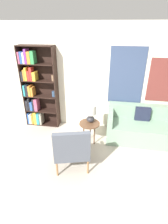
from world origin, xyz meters
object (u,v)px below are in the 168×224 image
object	(u,v)px
couch	(141,127)
side_table	(90,125)
armchair	(72,148)
bookshelf	(36,90)
table_lamp	(91,112)

from	to	relation	value
couch	side_table	size ratio (longest dim) A/B	3.18
armchair	couch	world-z (taller)	armchair
bookshelf	side_table	distance (m)	1.79
couch	side_table	distance (m)	1.32
bookshelf	table_lamp	xyz separation A→B (m)	(1.58, -0.57, -0.24)
bookshelf	side_table	bearing A→B (deg)	-22.21
armchair	side_table	size ratio (longest dim) A/B	1.78
side_table	couch	bearing A→B (deg)	16.60
bookshelf	table_lamp	bearing A→B (deg)	-19.97
armchair	table_lamp	xyz separation A→B (m)	(0.21, 1.04, 0.27)
side_table	armchair	bearing A→B (deg)	-101.73
armchair	table_lamp	world-z (taller)	table_lamp
bookshelf	couch	world-z (taller)	bookshelf
table_lamp	side_table	bearing A→B (deg)	-99.17
bookshelf	couch	size ratio (longest dim) A/B	1.29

